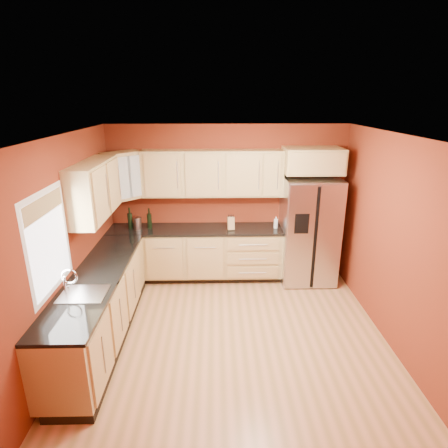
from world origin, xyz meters
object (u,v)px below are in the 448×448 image
at_px(canister_left, 138,223).
at_px(knife_block, 231,223).
at_px(refrigerator, 309,230).
at_px(soap_dispenser, 276,222).
at_px(wine_bottle_a, 130,218).

relative_size(canister_left, knife_block, 0.94).
xyz_separation_m(refrigerator, soap_dispenser, (-0.55, 0.05, 0.13)).
bearing_deg(soap_dispenser, wine_bottle_a, 179.10).
distance_m(wine_bottle_a, knife_block, 1.68).
bearing_deg(soap_dispenser, refrigerator, -4.98).
height_order(canister_left, wine_bottle_a, wine_bottle_a).
bearing_deg(canister_left, wine_bottle_a, 162.54).
xyz_separation_m(canister_left, soap_dispenser, (2.30, 0.00, -0.00)).
bearing_deg(wine_bottle_a, knife_block, -3.05).
bearing_deg(refrigerator, soap_dispenser, 175.02).
xyz_separation_m(wine_bottle_a, knife_block, (1.68, -0.09, -0.07)).
xyz_separation_m(canister_left, wine_bottle_a, (-0.13, 0.04, 0.08)).
relative_size(wine_bottle_a, knife_block, 1.68).
bearing_deg(refrigerator, wine_bottle_a, 178.35).
height_order(wine_bottle_a, soap_dispenser, wine_bottle_a).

